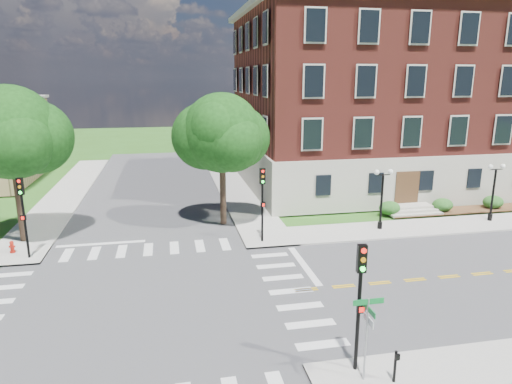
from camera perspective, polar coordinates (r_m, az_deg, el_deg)
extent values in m
plane|color=#2C5718|center=(22.77, -13.90, -13.52)|extent=(160.00, 160.00, 0.00)
cube|color=#3D3D3F|center=(22.76, -13.90, -13.51)|extent=(90.00, 12.00, 0.01)
cube|color=#3D3D3F|center=(22.76, -13.90, -13.51)|extent=(12.00, 90.00, 0.01)
cube|color=#9E9B93|center=(36.77, 25.42, -3.61)|extent=(34.00, 3.50, 0.12)
cube|color=#9E9B93|center=(44.86, -2.75, 0.81)|extent=(3.50, 34.00, 0.12)
cube|color=#9E9B93|center=(45.36, -22.50, -0.13)|extent=(3.50, 34.00, 0.12)
cube|color=silver|center=(26.46, 6.01, -9.10)|extent=(0.40, 5.50, 0.00)
cube|color=#B2AE9D|center=(48.53, 16.79, 3.84)|extent=(30.00, 20.00, 4.20)
cube|color=maroon|center=(47.84, 17.48, 13.31)|extent=(29.55, 19.70, 11.80)
cube|color=#B2AE9D|center=(48.20, 18.06, 20.62)|extent=(30.60, 20.60, 0.50)
cube|color=#472D19|center=(38.10, 18.36, 0.39)|extent=(2.00, 0.10, 2.80)
cylinder|color=#2F1F17|center=(32.83, -27.36, -1.99)|extent=(0.44, 0.44, 4.12)
sphere|color=black|center=(31.94, -28.37, 6.59)|extent=(5.79, 5.79, 5.79)
cylinder|color=#2F1F17|center=(32.70, -4.14, -0.76)|extent=(0.44, 0.44, 3.79)
sphere|color=black|center=(31.82, -4.29, 7.38)|extent=(5.53, 5.53, 5.53)
cylinder|color=black|center=(17.15, 12.62, -15.54)|extent=(0.14, 0.14, 3.80)
cube|color=black|center=(16.11, 13.08, -8.10)|extent=(0.34, 0.26, 1.00)
cylinder|color=red|center=(15.88, 13.34, -7.17)|extent=(0.18, 0.07, 0.18)
cylinder|color=orange|center=(16.00, 13.27, -8.27)|extent=(0.18, 0.07, 0.18)
cylinder|color=#19E533|center=(16.13, 13.20, -9.35)|extent=(0.18, 0.07, 0.18)
cube|color=black|center=(16.72, 12.98, -14.05)|extent=(0.31, 0.16, 0.30)
cylinder|color=black|center=(29.07, 0.79, -2.63)|extent=(0.14, 0.14, 3.80)
cube|color=black|center=(28.47, 0.81, 2.00)|extent=(0.37, 0.31, 1.00)
cylinder|color=red|center=(28.27, 0.87, 2.60)|extent=(0.19, 0.10, 0.18)
cylinder|color=orange|center=(28.34, 0.86, 1.95)|extent=(0.19, 0.10, 0.18)
cylinder|color=#19E533|center=(28.41, 0.86, 1.30)|extent=(0.19, 0.10, 0.18)
cube|color=black|center=(28.73, 0.87, -1.59)|extent=(0.32, 0.20, 0.30)
cylinder|color=black|center=(29.62, -26.87, -3.89)|extent=(0.14, 0.14, 3.80)
cube|color=black|center=(29.03, -27.39, 0.63)|extent=(0.36, 0.29, 1.00)
cylinder|color=red|center=(28.84, -27.53, 1.21)|extent=(0.19, 0.09, 0.18)
cylinder|color=orange|center=(28.91, -27.46, 0.57)|extent=(0.19, 0.09, 0.18)
cylinder|color=#19E533|center=(28.98, -27.39, -0.06)|extent=(0.19, 0.09, 0.18)
cube|color=black|center=(29.29, -27.09, -2.88)|extent=(0.32, 0.19, 0.30)
cylinder|color=black|center=(33.11, 15.22, -4.02)|extent=(0.32, 0.32, 0.50)
cylinder|color=black|center=(32.64, 15.41, -1.26)|extent=(0.16, 0.16, 3.80)
cube|color=black|center=(32.20, 15.63, 2.09)|extent=(1.00, 0.06, 0.06)
sphere|color=white|center=(31.94, 14.85, 2.41)|extent=(0.36, 0.36, 0.36)
sphere|color=white|center=(32.38, 16.45, 2.46)|extent=(0.36, 0.36, 0.36)
cylinder|color=black|center=(37.94, 27.20, -2.80)|extent=(0.32, 0.32, 0.50)
cylinder|color=black|center=(37.53, 27.49, -0.39)|extent=(0.16, 0.16, 3.80)
cube|color=black|center=(37.15, 27.83, 2.52)|extent=(1.00, 0.06, 0.06)
sphere|color=white|center=(36.80, 27.25, 2.81)|extent=(0.36, 0.36, 0.36)
sphere|color=white|center=(37.43, 28.46, 2.84)|extent=(0.36, 0.36, 0.36)
cylinder|color=gray|center=(16.85, 13.58, -17.56)|extent=(0.07, 0.07, 3.10)
cube|color=#0E702E|center=(16.15, 13.89, -13.17)|extent=(1.10, 0.03, 0.20)
cube|color=#0E702E|center=(16.26, 13.83, -13.96)|extent=(0.03, 1.10, 0.20)
cube|color=silver|center=(16.49, 13.90, -15.31)|extent=(0.03, 0.75, 0.25)
cylinder|color=black|center=(17.53, 16.98, -20.14)|extent=(0.10, 0.10, 1.20)
cube|color=black|center=(17.20, 17.29, -19.10)|extent=(0.14, 0.08, 0.22)
cylinder|color=#9E170C|center=(31.45, -28.13, -6.60)|extent=(0.32, 0.32, 0.10)
cylinder|color=#9E170C|center=(31.37, -28.18, -6.17)|extent=(0.22, 0.22, 0.60)
sphere|color=#9E170C|center=(31.26, -28.25, -5.61)|extent=(0.24, 0.24, 0.24)
cylinder|color=#9E170C|center=(31.34, -28.20, -6.04)|extent=(0.35, 0.12, 0.12)
cylinder|color=#9E170C|center=(31.34, -28.20, -6.04)|extent=(0.12, 0.35, 0.12)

